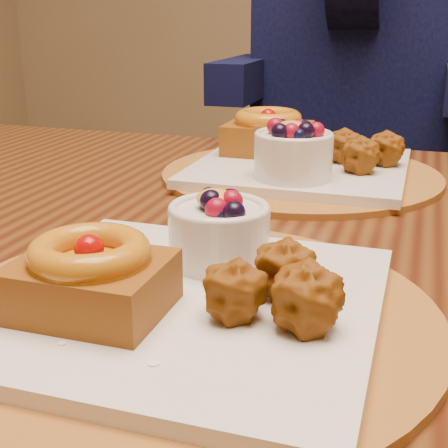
% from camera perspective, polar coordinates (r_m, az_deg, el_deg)
% --- Properties ---
extents(dining_table, '(1.60, 0.90, 0.76)m').
position_cam_1_polar(dining_table, '(0.69, 3.15, -6.33)').
color(dining_table, '#38170A').
rests_on(dining_table, ground).
extents(place_setting_near, '(0.38, 0.38, 0.08)m').
position_cam_1_polar(place_setting_near, '(0.46, -3.79, -5.98)').
color(place_setting_near, brown).
rests_on(place_setting_near, dining_table).
extents(place_setting_far, '(0.38, 0.38, 0.09)m').
position_cam_1_polar(place_setting_far, '(0.86, 6.75, 6.04)').
color(place_setting_far, brown).
rests_on(place_setting_far, dining_table).
extents(chair_far, '(0.60, 0.60, 0.93)m').
position_cam_1_polar(chair_far, '(1.49, 16.97, 0.22)').
color(chair_far, black).
rests_on(chair_far, ground).
extents(diner, '(0.55, 0.52, 0.90)m').
position_cam_1_polar(diner, '(1.50, 12.36, 18.18)').
color(diner, black).
rests_on(diner, ground).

